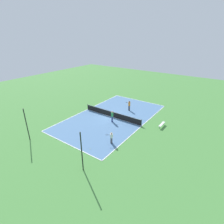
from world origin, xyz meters
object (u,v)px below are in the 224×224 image
Objects in this scene: tennis_ball_right_alley at (129,115)px; fence_post_back_left at (82,152)px; tennis_ball_left_sideline at (90,149)px; bench at (162,124)px; player_far_white at (111,137)px; player_center_orange at (129,105)px; fence_post_back_right at (27,125)px; tennis_net at (112,114)px; player_far_green at (112,116)px.

fence_post_back_left is at bearing 100.90° from tennis_ball_right_alley.
bench is at bearing -115.71° from tennis_ball_left_sideline.
player_far_white is 22.95× the size of tennis_ball_right_alley.
player_center_orange reaches higher than tennis_ball_left_sideline.
fence_post_back_right is (9.56, 0.00, 0.00)m from fence_post_back_left.
fence_post_back_left is 9.56m from fence_post_back_right.
tennis_net is at bearing 45.36° from tennis_ball_right_alley.
fence_post_back_left is (-0.42, 5.55, 1.33)m from player_far_white.
player_center_orange is at bearing -80.94° from tennis_ball_left_sideline.
tennis_ball_right_alley is at bearing -95.49° from bench.
tennis_net is 1.86m from player_far_green.
player_far_white is at bearing -170.81° from player_far_green.
player_far_green is 0.41× the size of fence_post_back_right.
player_far_white is at bearing 124.59° from tennis_net.
player_far_white is (-4.36, 6.32, 0.37)m from tennis_net.
player_far_green is at bearing -70.34° from fence_post_back_left.
fence_post_back_right is (7.78, 3.04, 2.18)m from tennis_ball_left_sideline.
tennis_ball_left_sideline is at bearing 28.06° from player_far_white.
player_far_white is at bearing -118.39° from tennis_ball_left_sideline.
player_far_green reaches higher than player_far_white.
bench reaches higher than tennis_ball_left_sideline.
fence_post_back_left and fence_post_back_right have the same top height.
tennis_net is 160.19× the size of tennis_ball_right_alley.
bench is at bearing -148.38° from player_far_white.
tennis_ball_right_alley is at bearing -79.10° from fence_post_back_left.
player_far_green is at bearing -119.18° from fence_post_back_right.
tennis_net reaches higher than bench.
tennis_ball_left_sideline is at bearing -59.75° from fence_post_back_left.
fence_post_back_right is at bearing 125.90° from player_far_green.
player_far_white reaches higher than tennis_net.
bench is 27.39× the size of tennis_ball_left_sideline.
fence_post_back_right is (5.73, 15.88, 1.16)m from player_center_orange.
fence_post_back_left is 1.00× the size of fence_post_back_right.
tennis_net is 2.43× the size of fence_post_back_left.
fence_post_back_left is (-1.78, 3.04, 2.18)m from tennis_ball_left_sideline.
player_center_orange is (3.40, -10.33, 0.17)m from player_far_white.
player_far_white is at bearing -24.82° from bench.
bench is 27.39× the size of tennis_ball_right_alley.
tennis_ball_right_alley is at bearing 129.48° from player_center_orange.
fence_post_back_right reaches higher than player_far_white.
fence_post_back_left is (-4.78, 11.87, 1.70)m from tennis_net.
tennis_net reaches higher than tennis_ball_left_sideline.
tennis_ball_right_alley is 15.73m from fence_post_back_right.
tennis_ball_left_sideline is (1.36, 2.51, -0.85)m from player_far_white.
tennis_ball_left_sideline is 10.98m from tennis_ball_right_alley.
tennis_net is 6.98× the size of player_far_white.
fence_post_back_right is at bearing 21.37° from tennis_ball_left_sideline.
player_center_orange is 2.43m from tennis_ball_right_alley.
fence_post_back_right is at bearing 63.86° from tennis_ball_right_alley.
player_far_green is (-1.05, 1.44, 0.55)m from tennis_net.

